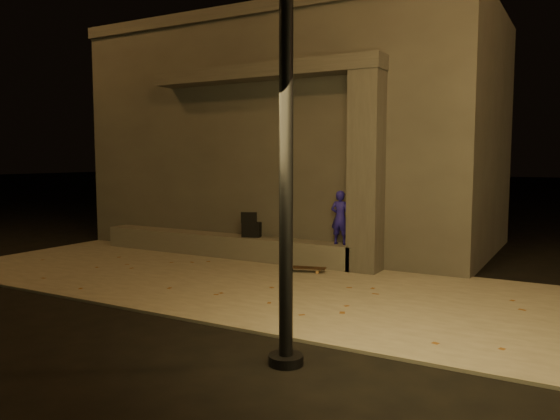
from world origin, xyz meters
The scene contains 9 objects.
ground centered at (0.00, 0.00, 0.00)m, with size 120.00×120.00×0.00m, color black.
sidewalk centered at (0.00, 2.00, 0.02)m, with size 11.00×4.40×0.04m, color #68645B.
building centered at (-1.00, 6.49, 2.61)m, with size 9.00×5.10×5.22m.
ledge centered at (-1.50, 3.75, 0.27)m, with size 6.00×0.55×0.45m, color #57554F.
column centered at (1.70, 3.75, 1.84)m, with size 0.55×0.55×3.60m, color #3C3937.
canopy centered at (-0.50, 3.80, 3.78)m, with size 5.00×0.70×0.28m, color #3C3937.
skateboarder centered at (1.20, 3.75, 1.00)m, with size 0.37×0.24×1.01m, color #1D1690.
backpack centered at (-0.75, 3.75, 0.67)m, with size 0.42×0.34×0.52m.
skateboard centered at (0.77, 3.10, 0.11)m, with size 0.84×0.41×0.09m.
Camera 1 is at (5.18, -5.58, 2.10)m, focal length 35.00 mm.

